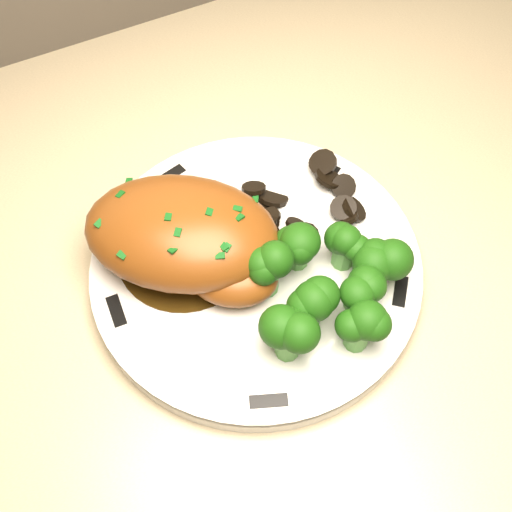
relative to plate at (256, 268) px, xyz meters
name	(u,v)px	position (x,y,z in m)	size (l,w,h in m)	color
plate	(256,268)	(0.00, 0.00, 0.00)	(0.29, 0.29, 0.02)	silver
rim_accent_0	(325,166)	(0.11, 0.07, 0.01)	(0.03, 0.01, 0.00)	black
rim_accent_1	(170,175)	(-0.03, 0.12, 0.01)	(0.03, 0.01, 0.00)	black
rim_accent_2	(116,311)	(-0.12, 0.01, 0.01)	(0.03, 0.01, 0.00)	black
rim_accent_3	(269,401)	(-0.05, -0.12, 0.01)	(0.03, 0.01, 0.00)	black
rim_accent_4	(400,291)	(0.10, -0.08, 0.01)	(0.03, 0.01, 0.00)	black
gravy_pool	(185,253)	(-0.05, 0.04, 0.01)	(0.12, 0.12, 0.00)	#302008
chicken_breast	(187,237)	(-0.05, 0.03, 0.04)	(0.20, 0.19, 0.06)	brown
mushroom_pile	(299,210)	(0.06, 0.03, 0.01)	(0.10, 0.08, 0.03)	black
broccoli_florets	(326,285)	(0.03, -0.06, 0.04)	(0.13, 0.12, 0.05)	#4F943E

